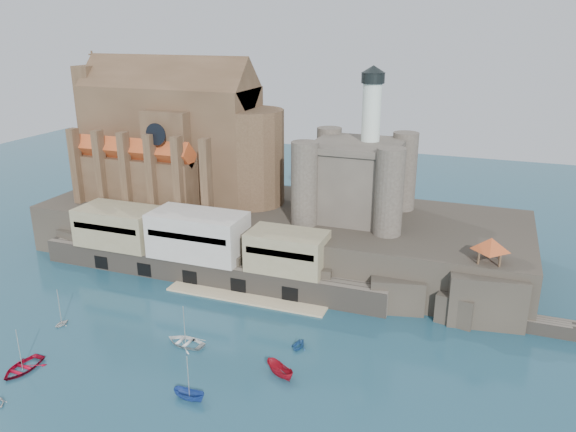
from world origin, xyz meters
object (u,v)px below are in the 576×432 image
Objects in this scene: pavilion at (491,246)px; boat_2 at (190,399)px; boat_0 at (23,370)px; castle_keep at (357,176)px; church at (179,142)px.

boat_2 is at bearing -133.93° from pavilion.
boat_0 is at bearing -147.35° from pavilion.
castle_keep is at bearing 149.82° from pavilion.
church is 40.39m from castle_keep.
castle_keep is 6.37× the size of boat_2.
castle_keep is 66.68m from boat_0.
boat_2 is at bearing -100.07° from castle_keep.
castle_keep is 30.50m from pavilion.
castle_keep is at bearing -6.62° from boat_2.
boat_2 is (25.55, 2.45, 0.00)m from boat_0.
pavilion is (66.13, -15.85, -9.40)m from church.
boat_0 is at bearing -84.24° from church.
boat_2 is (31.07, -52.25, -22.13)m from church.
castle_keep is (40.21, -0.78, -3.81)m from church.
church is at bearing 34.19° from boat_2.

